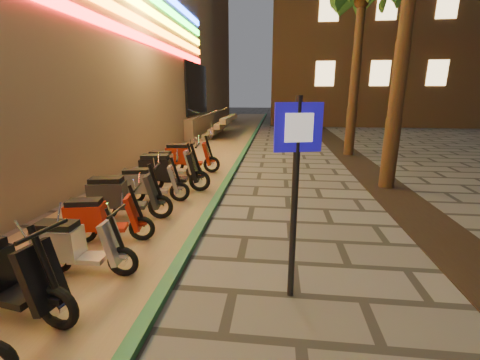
# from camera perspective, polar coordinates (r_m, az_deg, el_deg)

# --- Properties ---
(parking_strip) EXTENTS (3.40, 60.00, 0.01)m
(parking_strip) POSITION_cam_1_polar(r_m,az_deg,el_deg) (12.68, -7.85, 3.43)
(parking_strip) COLOR #8C7251
(parking_strip) RESTS_ON ground
(green_curb) EXTENTS (0.18, 60.00, 0.10)m
(green_curb) POSITION_cam_1_polar(r_m,az_deg,el_deg) (12.37, -0.18, 3.48)
(green_curb) COLOR #235E38
(green_curb) RESTS_ON ground
(planting_strip) EXTENTS (1.20, 40.00, 0.02)m
(planting_strip) POSITION_cam_1_polar(r_m,az_deg,el_deg) (8.08, 28.67, -5.08)
(planting_strip) COLOR black
(planting_strip) RESTS_ON ground
(palm_d) EXTENTS (2.97, 3.02, 7.16)m
(palm_d) POSITION_cam_1_polar(r_m,az_deg,el_deg) (14.76, 20.85, 27.54)
(palm_d) COLOR #472D19
(palm_d) RESTS_ON ground
(pedestrian_sign) EXTENTS (0.55, 0.17, 2.53)m
(pedestrian_sign) POSITION_cam_1_polar(r_m,az_deg,el_deg) (3.82, 9.93, 1.16)
(pedestrian_sign) COLOR black
(pedestrian_sign) RESTS_ON ground
(scooter_5) EXTENTS (1.47, 0.52, 1.04)m
(scooter_5) POSITION_cam_1_polar(r_m,az_deg,el_deg) (5.22, -27.39, -10.30)
(scooter_5) COLOR black
(scooter_5) RESTS_ON ground
(scooter_6) EXTENTS (1.48, 0.67, 1.04)m
(scooter_6) POSITION_cam_1_polar(r_m,az_deg,el_deg) (6.11, -23.67, -6.24)
(scooter_6) COLOR black
(scooter_6) RESTS_ON ground
(scooter_7) EXTENTS (1.68, 0.71, 1.18)m
(scooter_7) POSITION_cam_1_polar(r_m,az_deg,el_deg) (7.02, -20.46, -2.67)
(scooter_7) COLOR black
(scooter_7) RESTS_ON ground
(scooter_8) EXTENTS (1.56, 0.77, 1.10)m
(scooter_8) POSITION_cam_1_polar(r_m,az_deg,el_deg) (7.91, -16.12, -0.63)
(scooter_8) COLOR black
(scooter_8) RESTS_ON ground
(scooter_9) EXTENTS (1.85, 0.69, 1.30)m
(scooter_9) POSITION_cam_1_polar(r_m,az_deg,el_deg) (8.72, -12.93, 1.61)
(scooter_9) COLOR black
(scooter_9) RESTS_ON ground
(scooter_10) EXTENTS (1.61, 0.57, 1.14)m
(scooter_10) POSITION_cam_1_polar(r_m,az_deg,el_deg) (9.89, -12.53, 2.80)
(scooter_10) COLOR black
(scooter_10) RESTS_ON ground
(scooter_11) EXTENTS (1.77, 0.67, 1.24)m
(scooter_11) POSITION_cam_1_polar(r_m,az_deg,el_deg) (10.71, -9.56, 4.12)
(scooter_11) COLOR black
(scooter_11) RESTS_ON ground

